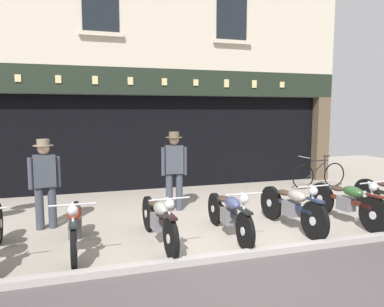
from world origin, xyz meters
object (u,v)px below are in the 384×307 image
motorcycle_left (75,225)px  advert_board_far (260,126)px  motorcycle_right (347,201)px  shopkeeper_center (174,167)px  motorcycle_center_left (159,219)px  salesman_left (45,179)px  advert_board_near (229,126)px  motorcycle_center (229,213)px  motorcycle_center_right (292,206)px  leaning_bicycle (319,174)px

motorcycle_left → advert_board_far: size_ratio=1.99×
motorcycle_right → shopkeeper_center: 3.56m
motorcycle_center_left → salesman_left: bearing=-40.4°
shopkeeper_center → motorcycle_right: bearing=155.6°
motorcycle_left → advert_board_near: advert_board_near is taller
advert_board_near → motorcycle_center: bearing=-112.8°
motorcycle_center_left → motorcycle_center_right: 2.50m
motorcycle_left → leaning_bicycle: leaning_bicycle is taller
motorcycle_center_left → salesman_left: (-1.82, 1.40, 0.51)m
motorcycle_center_left → salesman_left: size_ratio=1.23×
motorcycle_center → shopkeeper_center: size_ratio=1.15×
motorcycle_center → shopkeeper_center: 2.06m
shopkeeper_center → advert_board_far: advert_board_far is taller
motorcycle_center → advert_board_far: bearing=-122.1°
motorcycle_center → leaning_bicycle: (4.09, 3.05, -0.04)m
motorcycle_left → motorcycle_center_left: size_ratio=0.97×
motorcycle_right → advert_board_far: size_ratio=2.03×
salesman_left → advert_board_far: 6.69m
advert_board_far → leaning_bicycle: size_ratio=0.56×
leaning_bicycle → motorcycle_center_left: bearing=118.1°
shopkeeper_center → leaning_bicycle: shopkeeper_center is taller
motorcycle_center → salesman_left: bearing=-23.5°
motorcycle_left → leaning_bicycle: (6.64, 2.97, -0.04)m
motorcycle_center_right → motorcycle_right: size_ratio=0.98×
motorcycle_right → leaning_bicycle: size_ratio=1.15×
motorcycle_left → salesman_left: size_ratio=1.19×
motorcycle_left → leaning_bicycle: 7.27m
advert_board_near → shopkeeper_center: bearing=-133.3°
motorcycle_left → motorcycle_center_left: motorcycle_center_left is taller
motorcycle_right → motorcycle_center: bearing=-3.1°
salesman_left → motorcycle_center: bearing=146.6°
motorcycle_center → motorcycle_center_right: bearing=-178.1°
motorcycle_left → shopkeeper_center: bearing=-136.9°
motorcycle_left → advert_board_near: size_ratio=1.92×
motorcycle_center → shopkeeper_center: (-0.48, 1.93, 0.56)m
motorcycle_center_left → motorcycle_center: motorcycle_center_left is taller
leaning_bicycle → motorcycle_right: bearing=150.4°
motorcycle_center → advert_board_far: 5.40m
salesman_left → shopkeeper_center: bearing=-177.4°
motorcycle_right → leaning_bicycle: leaning_bicycle is taller
advert_board_far → advert_board_near: bearing=180.0°
salesman_left → advert_board_far: advert_board_far is taller
advert_board_near → leaning_bicycle: bearing=-30.7°
motorcycle_center_left → advert_board_far: bearing=-136.0°
motorcycle_center_left → motorcycle_right: size_ratio=1.01×
salesman_left → advert_board_far: bearing=-162.2°
motorcycle_left → advert_board_near: (4.39, 4.30, 1.33)m
salesman_left → shopkeeper_center: shopkeeper_center is taller
advert_board_far → shopkeeper_center: bearing=-143.7°
motorcycle_left → advert_board_far: (5.42, 4.30, 1.29)m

